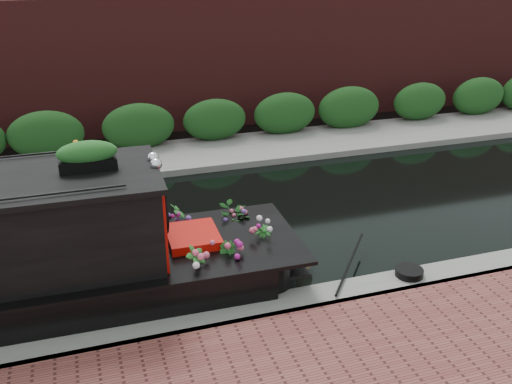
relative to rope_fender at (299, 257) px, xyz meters
name	(u,v)px	position (x,y,z in m)	size (l,w,h in m)	color
ground	(172,233)	(-1.94, 1.99, -0.19)	(80.00, 80.00, 0.00)	black
near_bank_coping	(211,329)	(-1.94, -1.31, -0.19)	(40.00, 0.60, 0.50)	slate
far_bank_path	(144,163)	(-1.94, 6.19, -0.19)	(40.00, 2.40, 0.34)	slate
far_hedge	(140,152)	(-1.94, 7.09, -0.19)	(40.00, 1.10, 2.80)	#184216
far_brick_wall	(131,131)	(-1.94, 9.19, -0.19)	(40.00, 1.00, 8.00)	#4C1B19
rope_fender	(299,257)	(0.00, 0.00, 0.00)	(0.39, 0.39, 0.41)	olive
coiled_mooring_rope	(409,272)	(1.49, -1.23, 0.12)	(0.47, 0.47, 0.12)	black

